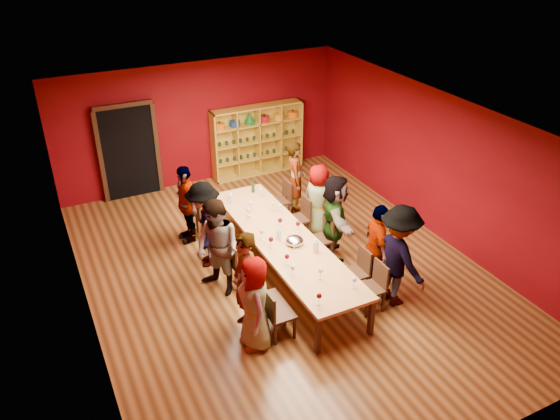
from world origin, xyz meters
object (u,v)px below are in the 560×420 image
at_px(chair_person_right_2, 323,236).
at_px(person_left_0, 255,303).
at_px(shelving_unit, 257,137).
at_px(chair_person_left_1, 265,297).
at_px(person_left_2, 218,248).
at_px(chair_person_right_0, 375,284).
at_px(chair_person_left_0, 276,312).
at_px(spittoon_bowl, 295,241).
at_px(chair_person_right_4, 283,198).
at_px(person_right_4, 295,179).
at_px(person_left_1, 245,283).
at_px(chair_person_right_1, 359,269).
at_px(chair_person_right_3, 301,215).
at_px(chair_person_left_3, 220,238).
at_px(person_left_3, 204,225).
at_px(tasting_table, 283,240).
at_px(chair_person_left_2, 238,262).
at_px(person_right_2, 335,217).
at_px(person_right_0, 398,256).
at_px(person_right_3, 318,200).
at_px(wine_bottle, 253,188).
at_px(chair_person_left_4, 203,215).
at_px(person_left_4, 186,204).
at_px(person_right_1, 377,248).

bearing_deg(chair_person_right_2, person_left_0, -142.96).
relative_size(shelving_unit, chair_person_left_1, 2.70).
bearing_deg(person_left_2, chair_person_right_0, 31.48).
height_order(chair_person_left_0, spittoon_bowl, spittoon_bowl).
distance_m(chair_person_left_0, chair_person_right_4, 3.87).
bearing_deg(spittoon_bowl, person_right_4, 62.00).
bearing_deg(person_left_1, chair_person_right_2, 120.74).
relative_size(shelving_unit, chair_person_right_1, 2.70).
bearing_deg(chair_person_right_1, chair_person_right_3, 90.00).
distance_m(chair_person_left_3, spittoon_bowl, 1.59).
distance_m(chair_person_left_0, person_left_3, 2.51).
height_order(tasting_table, chair_person_right_3, chair_person_right_3).
bearing_deg(person_right_4, chair_person_left_0, 172.89).
distance_m(shelving_unit, chair_person_right_2, 4.28).
height_order(person_left_1, person_left_3, person_left_1).
xyz_separation_m(chair_person_left_2, person_right_2, (2.06, 0.10, 0.37)).
xyz_separation_m(person_left_3, person_right_0, (2.55, -2.55, 0.07)).
bearing_deg(person_right_3, person_left_3, 70.18).
relative_size(person_right_4, wine_bottle, 6.25).
relative_size(chair_person_left_4, person_right_3, 0.57).
bearing_deg(person_left_4, chair_person_right_3, 64.38).
bearing_deg(person_right_1, person_right_3, 16.49).
height_order(person_left_2, chair_person_right_3, person_left_2).
distance_m(chair_person_right_1, chair_person_right_4, 3.01).
distance_m(chair_person_left_4, person_right_4, 2.17).
height_order(chair_person_right_0, chair_person_right_4, same).
distance_m(tasting_table, person_right_2, 1.17).
bearing_deg(spittoon_bowl, chair_person_left_4, 114.27).
bearing_deg(chair_person_right_3, person_right_2, -74.92).
relative_size(person_left_2, chair_person_right_3, 2.03).
xyz_separation_m(person_left_4, chair_person_right_4, (2.15, -0.06, -0.34)).
distance_m(chair_person_left_1, chair_person_left_4, 3.06).
bearing_deg(person_right_0, person_left_4, 31.33).
xyz_separation_m(shelving_unit, person_right_2, (-0.25, -4.22, -0.12)).
relative_size(chair_person_left_4, wine_bottle, 3.16).
height_order(person_left_0, chair_person_left_2, person_left_0).
xyz_separation_m(chair_person_left_1, wine_bottle, (1.16, 3.08, 0.36)).
height_order(tasting_table, chair_person_left_1, chair_person_left_1).
xyz_separation_m(shelving_unit, chair_person_left_3, (-2.31, -3.40, -0.49)).
distance_m(shelving_unit, chair_person_left_4, 3.36).
xyz_separation_m(person_left_2, chair_person_right_1, (2.19, -1.14, -0.41)).
bearing_deg(chair_person_left_3, chair_person_right_3, 2.18).
bearing_deg(chair_person_right_0, person_left_0, 177.84).
relative_size(tasting_table, chair_person_right_4, 5.06).
bearing_deg(person_left_1, chair_person_right_3, 135.67).
distance_m(person_left_3, chair_person_right_3, 2.15).
distance_m(person_left_3, person_right_2, 2.50).
bearing_deg(person_left_1, person_right_0, 80.11).
bearing_deg(person_right_0, chair_person_right_2, 9.55).
height_order(person_right_1, chair_person_right_2, person_right_1).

